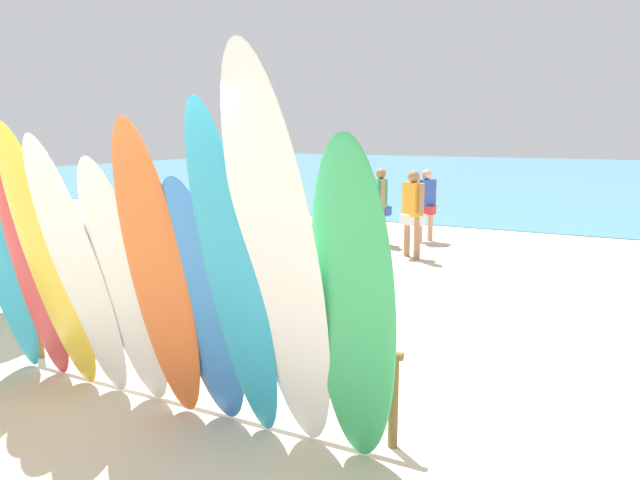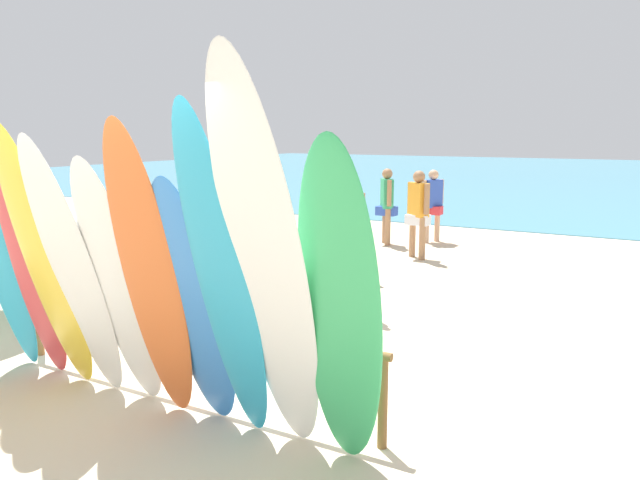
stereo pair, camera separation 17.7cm
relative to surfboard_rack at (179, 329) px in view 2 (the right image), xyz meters
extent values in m
plane|color=beige|center=(0.00, 14.00, -0.58)|extent=(60.00, 60.00, 0.00)
cube|color=teal|center=(0.00, 30.17, -0.57)|extent=(60.00, 40.00, 0.02)
cylinder|color=brown|center=(-1.87, 0.00, -0.24)|extent=(0.07, 0.07, 0.69)
cylinder|color=brown|center=(1.87, 0.00, -0.24)|extent=(0.07, 0.07, 0.69)
cylinder|color=brown|center=(0.00, 0.00, 0.11)|extent=(3.86, 0.06, 0.06)
ellipsoid|color=#D13D42|center=(-1.31, -0.45, 0.63)|extent=(0.54, 0.64, 2.42)
ellipsoid|color=yellow|center=(-0.95, -0.53, 0.58)|extent=(0.61, 0.72, 2.32)
ellipsoid|color=white|center=(-0.58, -0.56, 0.53)|extent=(0.58, 0.76, 2.23)
ellipsoid|color=white|center=(-0.15, -0.50, 0.45)|extent=(0.56, 0.72, 2.08)
ellipsoid|color=orange|center=(0.24, -0.54, 0.59)|extent=(0.56, 0.73, 2.34)
ellipsoid|color=#337AD1|center=(0.57, -0.45, 0.39)|extent=(0.60, 0.62, 1.95)
ellipsoid|color=#289EC6|center=(0.92, -0.55, 0.64)|extent=(0.51, 0.77, 2.45)
ellipsoid|color=white|center=(1.31, -0.60, 0.79)|extent=(0.58, 0.91, 2.74)
ellipsoid|color=#38B266|center=(1.75, -0.43, 0.54)|extent=(0.60, 0.59, 2.24)
cylinder|color=#9E704C|center=(-0.05, 6.24, -0.21)|extent=(0.12, 0.12, 0.76)
cylinder|color=#9E704C|center=(-0.30, 6.43, -0.21)|extent=(0.12, 0.12, 0.76)
cube|color=silver|center=(-0.17, 6.34, 0.11)|extent=(0.41, 0.25, 0.18)
cube|color=orange|center=(-0.17, 6.34, 0.47)|extent=(0.43, 0.40, 0.59)
sphere|color=#9E704C|center=(-0.17, 6.34, 0.87)|extent=(0.21, 0.21, 0.21)
cylinder|color=#9E704C|center=(0.03, 6.19, 0.50)|extent=(0.09, 0.09, 0.53)
cylinder|color=#9E704C|center=(-0.37, 6.49, 0.50)|extent=(0.09, 0.09, 0.53)
cylinder|color=#9E704C|center=(-0.79, 4.52, -0.21)|extent=(0.11, 0.11, 0.74)
cylinder|color=#9E704C|center=(-0.49, 4.49, -0.21)|extent=(0.11, 0.11, 0.74)
cube|color=#2D4CB2|center=(-0.64, 4.51, 0.10)|extent=(0.40, 0.25, 0.18)
cube|color=silver|center=(-0.64, 4.51, 0.45)|extent=(0.40, 0.24, 0.58)
sphere|color=#9E704C|center=(-0.64, 4.51, 0.84)|extent=(0.21, 0.21, 0.21)
cylinder|color=#9E704C|center=(-0.88, 4.53, 0.48)|extent=(0.09, 0.09, 0.52)
cylinder|color=#9E704C|center=(-0.40, 4.48, 0.48)|extent=(0.09, 0.09, 0.52)
cylinder|color=brown|center=(0.28, 2.84, -0.18)|extent=(0.12, 0.12, 0.80)
cylinder|color=brown|center=(-0.03, 2.95, -0.18)|extent=(0.12, 0.12, 0.80)
cube|color=#B23399|center=(0.12, 2.90, 0.15)|extent=(0.43, 0.26, 0.19)
cube|color=#2D4CB2|center=(0.12, 2.90, 0.53)|extent=(0.46, 0.34, 0.63)
sphere|color=brown|center=(0.12, 2.90, 0.96)|extent=(0.23, 0.23, 0.23)
cylinder|color=brown|center=(0.37, 2.81, 0.57)|extent=(0.10, 0.10, 0.56)
cylinder|color=brown|center=(-0.13, 2.98, 0.57)|extent=(0.10, 0.10, 0.56)
cylinder|color=#9E704C|center=(-1.27, 7.46, -0.22)|extent=(0.11, 0.11, 0.73)
cylinder|color=#9E704C|center=(-1.10, 7.21, -0.22)|extent=(0.11, 0.11, 0.73)
cube|color=#2D4CB2|center=(-1.18, 7.34, 0.09)|extent=(0.39, 0.24, 0.18)
cube|color=#33A36B|center=(-1.18, 7.34, 0.44)|extent=(0.37, 0.42, 0.57)
sphere|color=#9E704C|center=(-1.18, 7.34, 0.83)|extent=(0.21, 0.21, 0.21)
cylinder|color=#9E704C|center=(-1.32, 7.54, 0.47)|extent=(0.09, 0.09, 0.51)
cylinder|color=#9E704C|center=(-1.05, 7.13, 0.47)|extent=(0.09, 0.09, 0.51)
cylinder|color=tan|center=(-0.39, 8.14, -0.23)|extent=(0.11, 0.11, 0.72)
cylinder|color=tan|center=(-0.53, 7.88, -0.23)|extent=(0.11, 0.11, 0.72)
cube|color=#DB333D|center=(-0.46, 8.01, 0.07)|extent=(0.38, 0.24, 0.17)
cube|color=#2D4CB2|center=(-0.46, 8.01, 0.41)|extent=(0.34, 0.42, 0.56)
sphere|color=tan|center=(-0.46, 8.01, 0.79)|extent=(0.20, 0.20, 0.20)
cylinder|color=tan|center=(-0.35, 8.22, 0.44)|extent=(0.09, 0.09, 0.50)
cylinder|color=tan|center=(-0.57, 7.80, 0.44)|extent=(0.09, 0.09, 0.50)
cylinder|color=#B7B7BC|center=(-3.39, 2.72, -0.44)|extent=(0.02, 0.02, 0.28)
cylinder|color=#B7B7BC|center=(-3.00, 2.87, -0.44)|extent=(0.02, 0.02, 0.28)
cylinder|color=#B7B7BC|center=(-3.53, 3.08, -0.44)|extent=(0.02, 0.02, 0.28)
cylinder|color=#B7B7BC|center=(-3.13, 3.23, -0.44)|extent=(0.02, 0.02, 0.28)
cube|color=silver|center=(-3.26, 2.97, -0.29)|extent=(0.63, 0.60, 0.03)
cube|color=silver|center=(-3.38, 3.27, -0.01)|extent=(0.54, 0.37, 0.53)
cylinder|color=#B7B7BC|center=(-3.71, 1.07, -0.44)|extent=(0.02, 0.02, 0.28)
cylinder|color=#B7B7BC|center=(-3.29, 1.10, -0.44)|extent=(0.02, 0.02, 0.28)
cylinder|color=#B7B7BC|center=(-3.74, 1.45, -0.44)|extent=(0.02, 0.02, 0.28)
cylinder|color=#B7B7BC|center=(-3.32, 1.48, -0.44)|extent=(0.02, 0.02, 0.28)
cube|color=blue|center=(-3.52, 1.27, -0.29)|extent=(0.53, 0.48, 0.03)
cube|color=blue|center=(-3.54, 1.62, -0.03)|extent=(0.52, 0.32, 0.50)
camera|label=1|loc=(3.25, -3.76, 1.64)|focal=33.68mm
camera|label=2|loc=(3.40, -3.68, 1.64)|focal=33.68mm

